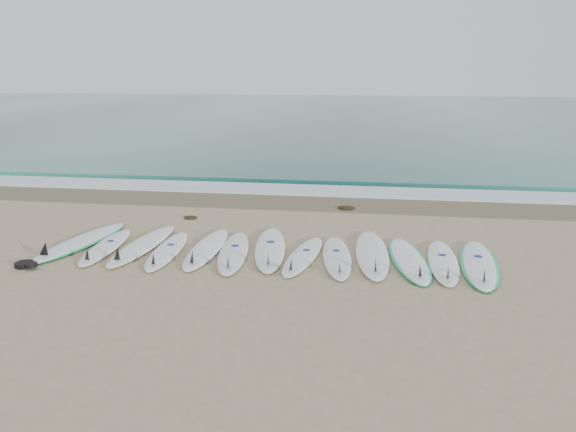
# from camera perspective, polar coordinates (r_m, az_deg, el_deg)

# --- Properties ---
(ground) EXTENTS (120.00, 120.00, 0.00)m
(ground) POSITION_cam_1_polar(r_m,az_deg,el_deg) (10.38, -1.86, -3.85)
(ground) COLOR tan
(ocean) EXTENTS (120.00, 55.00, 0.03)m
(ocean) POSITION_cam_1_polar(r_m,az_deg,el_deg) (42.33, 6.13, 10.31)
(ocean) COLOR #236358
(ocean) RESTS_ON ground
(wet_sand_band) EXTENTS (120.00, 1.80, 0.01)m
(wet_sand_band) POSITION_cam_1_polar(r_m,az_deg,el_deg) (14.27, 1.08, 1.41)
(wet_sand_band) COLOR brown
(wet_sand_band) RESTS_ON ground
(foam_band) EXTENTS (120.00, 1.40, 0.04)m
(foam_band) POSITION_cam_1_polar(r_m,az_deg,el_deg) (15.63, 1.74, 2.64)
(foam_band) COLOR silver
(foam_band) RESTS_ON ground
(wave_crest) EXTENTS (120.00, 1.00, 0.10)m
(wave_crest) POSITION_cam_1_polar(r_m,az_deg,el_deg) (17.08, 2.34, 3.79)
(wave_crest) COLOR #236358
(wave_crest) RESTS_ON ground
(surfboard_0) EXTENTS (1.09, 2.83, 0.35)m
(surfboard_0) POSITION_cam_1_polar(r_m,az_deg,el_deg) (11.63, -20.38, -2.46)
(surfboard_0) COLOR white
(surfboard_0) RESTS_ON ground
(surfboard_1) EXTENTS (0.67, 2.36, 0.30)m
(surfboard_1) POSITION_cam_1_polar(r_m,az_deg,el_deg) (11.13, -18.11, -3.02)
(surfboard_1) COLOR white
(surfboard_1) RESTS_ON ground
(surfboard_2) EXTENTS (0.69, 2.70, 0.34)m
(surfboard_2) POSITION_cam_1_polar(r_m,az_deg,el_deg) (11.01, -14.70, -2.92)
(surfboard_2) COLOR white
(surfboard_2) RESTS_ON ground
(surfboard_3) EXTENTS (0.67, 2.37, 0.30)m
(surfboard_3) POSITION_cam_1_polar(r_m,az_deg,el_deg) (10.61, -12.24, -3.48)
(surfboard_3) COLOR white
(surfboard_3) RESTS_ON ground
(surfboard_4) EXTENTS (0.58, 2.55, 0.33)m
(surfboard_4) POSITION_cam_1_polar(r_m,az_deg,el_deg) (10.58, -8.35, -3.32)
(surfboard_4) COLOR white
(surfboard_4) RESTS_ON ground
(surfboard_5) EXTENTS (0.86, 2.55, 0.32)m
(surfboard_5) POSITION_cam_1_polar(r_m,az_deg,el_deg) (10.31, -5.58, -3.72)
(surfboard_5) COLOR white
(surfboard_5) RESTS_ON ground
(surfboard_6) EXTENTS (0.95, 2.76, 0.35)m
(surfboard_6) POSITION_cam_1_polar(r_m,az_deg,el_deg) (10.45, -1.84, -3.37)
(surfboard_6) COLOR white
(surfboard_6) RESTS_ON ground
(surfboard_7) EXTENTS (0.76, 2.34, 0.29)m
(surfboard_7) POSITION_cam_1_polar(r_m,az_deg,el_deg) (10.08, 1.48, -4.12)
(surfboard_7) COLOR white
(surfboard_7) RESTS_ON ground
(surfboard_8) EXTENTS (0.77, 2.44, 0.31)m
(surfboard_8) POSITION_cam_1_polar(r_m,az_deg,el_deg) (10.06, 5.01, -4.20)
(surfboard_8) COLOR white
(surfboard_8) RESTS_ON ground
(surfboard_9) EXTENTS (0.75, 2.86, 0.36)m
(surfboard_9) POSITION_cam_1_polar(r_m,az_deg,el_deg) (10.28, 8.55, -3.83)
(surfboard_9) COLOR white
(surfboard_9) RESTS_ON ground
(surfboard_10) EXTENTS (0.91, 2.56, 0.32)m
(surfboard_10) POSITION_cam_1_polar(r_m,az_deg,el_deg) (10.13, 12.23, -4.40)
(surfboard_10) COLOR white
(surfboard_10) RESTS_ON ground
(surfboard_11) EXTENTS (0.60, 2.46, 0.31)m
(surfboard_11) POSITION_cam_1_polar(r_m,az_deg,el_deg) (10.14, 15.51, -4.54)
(surfboard_11) COLOR white
(surfboard_11) RESTS_ON ground
(surfboard_12) EXTENTS (0.90, 2.70, 0.34)m
(surfboard_12) POSITION_cam_1_polar(r_m,az_deg,el_deg) (10.25, 18.85, -4.63)
(surfboard_12) COLOR white
(surfboard_12) RESTS_ON ground
(seaweed_near) EXTENTS (0.31, 0.24, 0.06)m
(seaweed_near) POSITION_cam_1_polar(r_m,az_deg,el_deg) (12.93, -9.87, -0.13)
(seaweed_near) COLOR black
(seaweed_near) RESTS_ON ground
(seaweed_far) EXTENTS (0.41, 0.32, 0.08)m
(seaweed_far) POSITION_cam_1_polar(r_m,az_deg,el_deg) (13.65, 5.95, 0.85)
(seaweed_far) COLOR black
(seaweed_far) RESTS_ON ground
(leash_coil) EXTENTS (0.46, 0.36, 0.11)m
(leash_coil) POSITION_cam_1_polar(r_m,az_deg,el_deg) (10.67, -25.07, -4.49)
(leash_coil) COLOR black
(leash_coil) RESTS_ON ground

